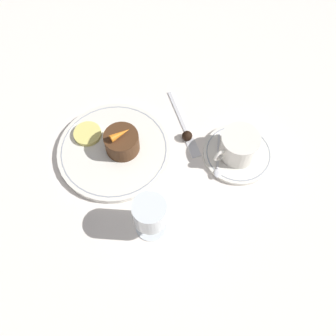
# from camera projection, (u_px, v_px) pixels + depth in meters

# --- Properties ---
(ground_plane) EXTENTS (3.00, 3.00, 0.00)m
(ground_plane) POSITION_uv_depth(u_px,v_px,m) (119.00, 159.00, 0.90)
(ground_plane) COLOR white
(dinner_plate) EXTENTS (0.26, 0.26, 0.01)m
(dinner_plate) POSITION_uv_depth(u_px,v_px,m) (113.00, 151.00, 0.90)
(dinner_plate) COLOR white
(dinner_plate) RESTS_ON ground_plane
(saucer) EXTENTS (0.16, 0.16, 0.01)m
(saucer) POSITION_uv_depth(u_px,v_px,m) (238.00, 154.00, 0.90)
(saucer) COLOR white
(saucer) RESTS_ON ground_plane
(coffee_cup) EXTENTS (0.11, 0.09, 0.06)m
(coffee_cup) POSITION_uv_depth(u_px,v_px,m) (239.00, 145.00, 0.87)
(coffee_cup) COLOR white
(coffee_cup) RESTS_ON saucer
(spoon) EXTENTS (0.08, 0.10, 0.00)m
(spoon) POSITION_uv_depth(u_px,v_px,m) (218.00, 160.00, 0.88)
(spoon) COLOR silver
(spoon) RESTS_ON saucer
(wine_glass) EXTENTS (0.07, 0.07, 0.11)m
(wine_glass) POSITION_uv_depth(u_px,v_px,m) (150.00, 214.00, 0.76)
(wine_glass) COLOR silver
(wine_glass) RESTS_ON ground_plane
(fork) EXTENTS (0.06, 0.20, 0.01)m
(fork) POSITION_uv_depth(u_px,v_px,m) (186.00, 130.00, 0.93)
(fork) COLOR silver
(fork) RESTS_ON ground_plane
(dessert_cake) EXTENTS (0.08, 0.08, 0.05)m
(dessert_cake) POSITION_uv_depth(u_px,v_px,m) (122.00, 142.00, 0.87)
(dessert_cake) COLOR #4C2D19
(dessert_cake) RESTS_ON dinner_plate
(carrot_garnish) EXTENTS (0.05, 0.02, 0.02)m
(carrot_garnish) POSITION_uv_depth(u_px,v_px,m) (120.00, 134.00, 0.85)
(carrot_garnish) COLOR orange
(carrot_garnish) RESTS_ON dessert_cake
(pineapple_slice) EXTENTS (0.06, 0.06, 0.01)m
(pineapple_slice) POSITION_uv_depth(u_px,v_px,m) (88.00, 134.00, 0.91)
(pineapple_slice) COLOR #EFE075
(pineapple_slice) RESTS_ON dinner_plate
(chocolate_truffle) EXTENTS (0.02, 0.02, 0.02)m
(chocolate_truffle) POSITION_uv_depth(u_px,v_px,m) (187.00, 136.00, 0.91)
(chocolate_truffle) COLOR black
(chocolate_truffle) RESTS_ON ground_plane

